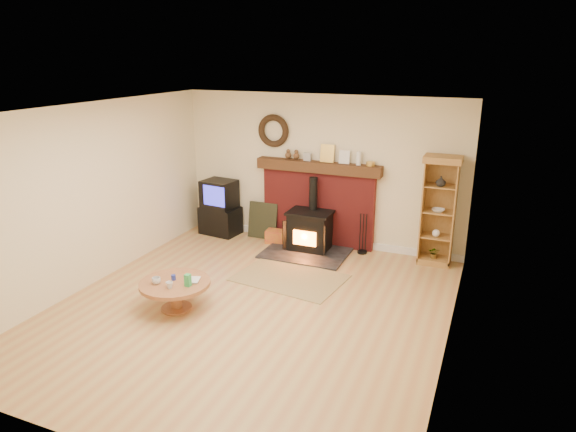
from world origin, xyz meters
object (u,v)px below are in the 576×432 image
at_px(coffee_table, 175,287).
at_px(tv_unit, 220,208).
at_px(wood_stove, 309,232).
at_px(curio_cabinet, 439,211).

bearing_deg(coffee_table, tv_unit, 108.42).
distance_m(wood_stove, tv_unit, 1.86).
relative_size(wood_stove, tv_unit, 1.37).
bearing_deg(wood_stove, curio_cabinet, 7.79).
bearing_deg(coffee_table, wood_stove, 71.51).
bearing_deg(wood_stove, tv_unit, 173.86).
relative_size(tv_unit, coffee_table, 1.10).
bearing_deg(tv_unit, coffee_table, -71.58).
bearing_deg(coffee_table, curio_cabinet, 44.93).
distance_m(curio_cabinet, coffee_table, 4.20).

